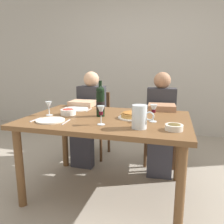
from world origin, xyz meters
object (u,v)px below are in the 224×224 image
(chair_right, at_px, (160,124))
(wine_glass_left_diner, at_px, (154,110))
(salad_bowl, at_px, (68,111))
(dinner_plate_left_setting, at_px, (51,120))
(diner_right, at_px, (161,119))
(baked_tart, at_px, (132,115))
(dinner_plate_right_setting, at_px, (76,109))
(olive_bowl, at_px, (174,127))
(wine_bottle, at_px, (100,101))
(wine_glass_right_diner, at_px, (101,111))
(diner_left, at_px, (89,114))
(chair_left, at_px, (95,119))
(dining_table, at_px, (107,127))
(water_pitcher, at_px, (140,118))
(wine_glass_centre, at_px, (49,105))

(chair_right, bearing_deg, wine_glass_left_diner, 84.85)
(salad_bowl, bearing_deg, dinner_plate_left_setting, -96.68)
(salad_bowl, bearing_deg, diner_right, 37.24)
(baked_tart, bearing_deg, dinner_plate_right_setting, 160.31)
(olive_bowl, xyz_separation_m, chair_right, (-0.16, 1.17, -0.29))
(wine_bottle, relative_size, wine_glass_left_diner, 2.25)
(wine_glass_right_diner, height_order, dinner_plate_right_setting, wine_glass_right_diner)
(olive_bowl, xyz_separation_m, wine_glass_left_diner, (-0.17, 0.22, 0.08))
(olive_bowl, distance_m, wine_glass_left_diner, 0.29)
(olive_bowl, relative_size, chair_right, 0.15)
(salad_bowl, bearing_deg, wine_glass_left_diner, -3.87)
(baked_tart, xyz_separation_m, diner_left, (-0.68, 0.64, -0.17))
(salad_bowl, relative_size, chair_left, 0.17)
(baked_tart, xyz_separation_m, diner_right, (0.23, 0.63, -0.17))
(dinner_plate_right_setting, bearing_deg, diner_left, 91.88)
(dining_table, distance_m, chair_right, 1.02)
(chair_right, bearing_deg, diner_right, 89.27)
(water_pitcher, bearing_deg, wine_bottle, 143.16)
(dinner_plate_left_setting, distance_m, chair_right, 1.48)
(dining_table, xyz_separation_m, water_pitcher, (0.35, -0.28, 0.17))
(wine_glass_right_diner, bearing_deg, baked_tart, 55.18)
(salad_bowl, height_order, dinner_plate_right_setting, salad_bowl)
(water_pitcher, relative_size, baked_tart, 0.70)
(diner_right, bearing_deg, wine_glass_left_diner, 83.38)
(dinner_plate_left_setting, distance_m, diner_right, 1.30)
(salad_bowl, bearing_deg, chair_left, 92.94)
(diner_right, bearing_deg, water_pitcher, 78.87)
(wine_bottle, distance_m, baked_tart, 0.33)
(wine_bottle, height_order, olive_bowl, wine_bottle)
(olive_bowl, distance_m, chair_left, 1.60)
(water_pitcher, xyz_separation_m, diner_right, (0.11, 0.95, -0.22))
(wine_glass_centre, bearing_deg, wine_glass_left_diner, 1.04)
(dinner_plate_right_setting, height_order, chair_left, chair_left)
(wine_bottle, xyz_separation_m, dinner_plate_left_setting, (-0.36, -0.30, -0.14))
(dining_table, bearing_deg, chair_left, 116.24)
(salad_bowl, bearing_deg, water_pitcher, -21.31)
(wine_glass_left_diner, height_order, wine_glass_centre, wine_glass_left_diner)
(dining_table, height_order, salad_bowl, salad_bowl)
(baked_tart, xyz_separation_m, wine_glass_right_diner, (-0.20, -0.29, 0.08))
(wine_bottle, height_order, diner_left, diner_left)
(wine_glass_left_diner, distance_m, diner_left, 1.16)
(olive_bowl, height_order, diner_left, diner_left)
(water_pitcher, xyz_separation_m, salad_bowl, (-0.75, 0.29, -0.05))
(salad_bowl, distance_m, olive_bowl, 1.04)
(water_pitcher, distance_m, wine_glass_left_diner, 0.25)
(wine_glass_right_diner, bearing_deg, dinner_plate_right_setting, 131.20)
(salad_bowl, height_order, wine_glass_right_diner, wine_glass_right_diner)
(salad_bowl, distance_m, diner_left, 0.69)
(wine_bottle, distance_m, dinner_plate_left_setting, 0.49)
(dinner_plate_left_setting, relative_size, diner_right, 0.22)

